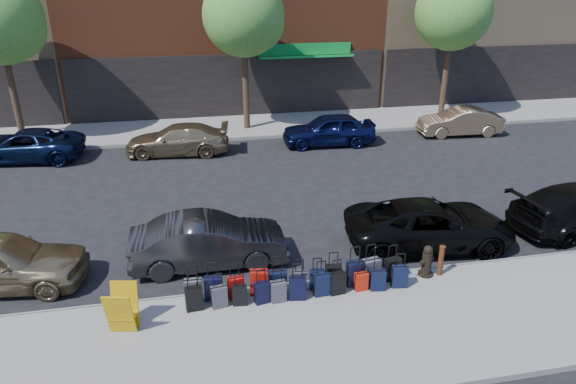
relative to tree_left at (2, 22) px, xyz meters
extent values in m
plane|color=black|center=(9.86, -9.50, -5.41)|extent=(120.00, 120.00, 0.00)
cube|color=gray|center=(9.86, -16.00, -5.34)|extent=(60.00, 4.00, 0.15)
cube|color=gray|center=(9.86, 0.50, -5.34)|extent=(60.00, 4.00, 0.15)
cube|color=gray|center=(9.86, -13.98, -5.34)|extent=(60.00, 0.08, 0.15)
cube|color=gray|center=(9.86, -1.52, -5.34)|extent=(60.00, 0.08, 0.15)
cube|color=black|center=(9.86, 2.45, -3.71)|extent=(16.66, 0.15, 3.40)
cube|color=#0E7F32|center=(13.86, 2.10, -2.21)|extent=(5.00, 0.91, 0.27)
cube|color=#0E7F32|center=(13.86, 2.40, -1.86)|extent=(5.00, 0.10, 0.60)
cube|color=black|center=(25.86, 2.45, -3.71)|extent=(14.70, 0.15, 3.40)
cylinder|color=black|center=(-0.14, 0.00, -2.86)|extent=(0.30, 0.30, 4.80)
sphere|color=#417A28|center=(0.46, 0.00, -0.27)|extent=(2.58, 2.58, 2.58)
cylinder|color=black|center=(10.36, 0.00, -2.86)|extent=(0.30, 0.30, 4.80)
sphere|color=#417A28|center=(10.36, 0.00, 0.11)|extent=(3.80, 3.80, 3.80)
sphere|color=#417A28|center=(10.96, 0.00, -0.27)|extent=(2.58, 2.58, 2.58)
cylinder|color=black|center=(20.86, 0.00, -2.86)|extent=(0.30, 0.30, 4.80)
sphere|color=#417A28|center=(20.86, 0.00, 0.11)|extent=(3.80, 3.80, 3.80)
sphere|color=#417A28|center=(21.46, 0.00, -0.27)|extent=(2.58, 2.58, 2.58)
cube|color=#434348|center=(7.30, -14.31, -4.95)|extent=(0.43, 0.24, 0.63)
cylinder|color=black|center=(7.30, -14.31, -4.27)|extent=(0.23, 0.04, 0.03)
cube|color=black|center=(7.78, -14.28, -4.95)|extent=(0.44, 0.28, 0.62)
cylinder|color=black|center=(7.78, -14.28, -4.28)|extent=(0.23, 0.06, 0.03)
cube|color=#AC0E0B|center=(8.32, -14.32, -4.98)|extent=(0.41, 0.27, 0.57)
cylinder|color=black|center=(8.32, -14.32, -4.36)|extent=(0.21, 0.07, 0.03)
cube|color=#9B120A|center=(8.90, -14.26, -4.93)|extent=(0.47, 0.30, 0.65)
cylinder|color=black|center=(8.90, -14.26, -4.23)|extent=(0.25, 0.07, 0.03)
cube|color=black|center=(9.36, -14.35, -4.94)|extent=(0.43, 0.24, 0.64)
cylinder|color=black|center=(9.36, -14.35, -4.25)|extent=(0.24, 0.04, 0.03)
cube|color=#333237|center=(9.92, -14.30, -4.99)|extent=(0.37, 0.23, 0.53)
cylinder|color=black|center=(9.92, -14.30, -4.42)|extent=(0.20, 0.05, 0.03)
cube|color=black|center=(10.36, -14.34, -4.99)|extent=(0.39, 0.26, 0.54)
cylinder|color=black|center=(10.36, -14.34, -4.40)|extent=(0.20, 0.07, 0.03)
cube|color=black|center=(10.80, -14.29, -4.97)|extent=(0.41, 0.25, 0.59)
cylinder|color=black|center=(10.80, -14.29, -4.33)|extent=(0.22, 0.05, 0.03)
cube|color=black|center=(11.35, -14.35, -4.93)|extent=(0.47, 0.29, 0.66)
cylinder|color=black|center=(11.35, -14.35, -4.21)|extent=(0.25, 0.06, 0.03)
cube|color=#414247|center=(11.78, -14.31, -4.93)|extent=(0.48, 0.32, 0.67)
cylinder|color=black|center=(11.78, -14.31, -4.21)|extent=(0.25, 0.08, 0.03)
cube|color=black|center=(12.38, -14.29, -4.96)|extent=(0.44, 0.30, 0.61)
cylinder|color=black|center=(12.38, -14.29, -4.30)|extent=(0.23, 0.08, 0.03)
cube|color=black|center=(7.31, -14.59, -4.97)|extent=(0.42, 0.27, 0.59)
cylinder|color=black|center=(7.31, -14.59, -4.33)|extent=(0.23, 0.05, 0.03)
cube|color=#3B3C40|center=(7.90, -14.60, -4.99)|extent=(0.40, 0.27, 0.55)
cylinder|color=black|center=(7.90, -14.60, -4.40)|extent=(0.21, 0.07, 0.03)
cube|color=black|center=(8.38, -14.61, -5.01)|extent=(0.36, 0.23, 0.51)
cylinder|color=black|center=(8.38, -14.61, -4.46)|extent=(0.19, 0.05, 0.03)
cube|color=black|center=(8.92, -14.64, -4.99)|extent=(0.41, 0.29, 0.55)
cylinder|color=black|center=(8.92, -14.64, -4.39)|extent=(0.21, 0.07, 0.03)
cube|color=#403F45|center=(9.31, -14.66, -4.99)|extent=(0.39, 0.25, 0.54)
cylinder|color=black|center=(9.31, -14.66, -4.40)|extent=(0.21, 0.05, 0.03)
cube|color=black|center=(9.79, -14.65, -4.97)|extent=(0.43, 0.29, 0.59)
cylinder|color=black|center=(9.79, -14.65, -4.32)|extent=(0.23, 0.07, 0.03)
cube|color=black|center=(10.41, -14.61, -4.97)|extent=(0.40, 0.25, 0.57)
cylinder|color=black|center=(10.41, -14.61, -4.35)|extent=(0.22, 0.05, 0.03)
cube|color=black|center=(10.80, -14.62, -4.98)|extent=(0.41, 0.27, 0.57)
cylinder|color=black|center=(10.80, -14.62, -4.35)|extent=(0.22, 0.06, 0.03)
cube|color=#B51D0B|center=(11.43, -14.59, -5.02)|extent=(0.34, 0.21, 0.48)
cylinder|color=black|center=(11.43, -14.59, -4.50)|extent=(0.18, 0.05, 0.03)
cube|color=black|center=(11.84, -14.66, -4.99)|extent=(0.40, 0.27, 0.54)
cylinder|color=black|center=(11.84, -14.66, -4.40)|extent=(0.21, 0.06, 0.03)
cube|color=black|center=(12.43, -14.64, -4.98)|extent=(0.42, 0.29, 0.57)
cylinder|color=black|center=(12.43, -14.64, -4.35)|extent=(0.22, 0.07, 0.03)
cylinder|color=black|center=(13.33, -14.28, -5.23)|extent=(0.39, 0.39, 0.07)
cylinder|color=black|center=(13.33, -14.28, -4.89)|extent=(0.26, 0.26, 0.61)
sphere|color=black|center=(13.33, -14.28, -4.51)|extent=(0.24, 0.24, 0.24)
cylinder|color=black|center=(13.33, -14.28, -4.83)|extent=(0.44, 0.26, 0.11)
cylinder|color=#38190C|center=(13.69, -14.34, -4.85)|extent=(0.14, 0.14, 0.83)
cylinder|color=#38190C|center=(13.69, -14.34, -4.43)|extent=(0.16, 0.16, 0.04)
cube|color=#CB980B|center=(5.71, -15.22, -4.72)|extent=(0.64, 0.38, 1.07)
cube|color=#CB980B|center=(5.79, -14.84, -4.72)|extent=(0.64, 0.38, 1.07)
cube|color=#CB980B|center=(5.75, -15.03, -4.88)|extent=(0.66, 0.50, 0.02)
imported|color=#2D2E30|center=(7.80, -12.38, -4.71)|extent=(4.28, 1.51, 1.41)
imported|color=black|center=(14.20, -12.56, -4.73)|extent=(5.09, 2.73, 1.36)
imported|color=#0C1634|center=(0.61, -2.43, -4.76)|extent=(4.94, 2.76, 1.31)
imported|color=#93805A|center=(6.95, -2.87, -4.76)|extent=(4.64, 2.31, 1.30)
imported|color=#0D113A|center=(13.78, -2.96, -4.69)|extent=(4.33, 1.94, 1.45)
imported|color=#9F8562|center=(20.45, -2.74, -4.75)|extent=(4.09, 1.70, 1.32)
camera|label=1|loc=(7.53, -24.85, 2.22)|focal=32.00mm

